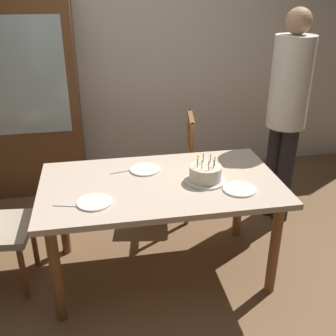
# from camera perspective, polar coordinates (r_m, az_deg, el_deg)

# --- Properties ---
(ground) EXTENTS (6.40, 6.40, 0.00)m
(ground) POSITION_cam_1_polar(r_m,az_deg,el_deg) (3.12, -0.93, -14.24)
(ground) COLOR brown
(back_wall) EXTENTS (6.40, 0.10, 2.60)m
(back_wall) POSITION_cam_1_polar(r_m,az_deg,el_deg) (4.30, -5.32, 16.02)
(back_wall) COLOR silver
(back_wall) RESTS_ON ground
(dining_table) EXTENTS (1.62, 0.91, 0.74)m
(dining_table) POSITION_cam_1_polar(r_m,az_deg,el_deg) (2.75, -1.03, -3.68)
(dining_table) COLOR beige
(dining_table) RESTS_ON ground
(birthday_cake) EXTENTS (0.28, 0.28, 0.18)m
(birthday_cake) POSITION_cam_1_polar(r_m,az_deg,el_deg) (2.71, 5.36, -0.85)
(birthday_cake) COLOR silver
(birthday_cake) RESTS_ON dining_table
(plate_near_celebrant) EXTENTS (0.22, 0.22, 0.01)m
(plate_near_celebrant) POSITION_cam_1_polar(r_m,az_deg,el_deg) (2.50, -10.44, -4.80)
(plate_near_celebrant) COLOR white
(plate_near_celebrant) RESTS_ON dining_table
(plate_far_side) EXTENTS (0.22, 0.22, 0.01)m
(plate_far_side) POSITION_cam_1_polar(r_m,az_deg,el_deg) (2.87, -3.30, -0.19)
(plate_far_side) COLOR white
(plate_far_side) RESTS_ON dining_table
(plate_near_guest) EXTENTS (0.22, 0.22, 0.01)m
(plate_near_guest) POSITION_cam_1_polar(r_m,az_deg,el_deg) (2.64, 10.16, -2.97)
(plate_near_guest) COLOR white
(plate_near_guest) RESTS_ON dining_table
(fork_near_celebrant) EXTENTS (0.18, 0.06, 0.01)m
(fork_near_celebrant) POSITION_cam_1_polar(r_m,az_deg,el_deg) (2.50, -14.11, -5.24)
(fork_near_celebrant) COLOR silver
(fork_near_celebrant) RESTS_ON dining_table
(fork_far_side) EXTENTS (0.18, 0.06, 0.01)m
(fork_far_side) POSITION_cam_1_polar(r_m,az_deg,el_deg) (2.86, -6.48, -0.48)
(fork_far_side) COLOR silver
(fork_far_side) RESTS_ON dining_table
(chair_spindle_back) EXTENTS (0.51, 0.51, 0.95)m
(chair_spindle_back) POSITION_cam_1_polar(r_m,az_deg,el_deg) (3.54, 0.39, -0.21)
(chair_spindle_back) COLOR tan
(chair_spindle_back) RESTS_ON ground
(person_guest) EXTENTS (0.32, 0.32, 1.81)m
(person_guest) POSITION_cam_1_polar(r_m,az_deg,el_deg) (3.45, 16.67, 8.29)
(person_guest) COLOR #262328
(person_guest) RESTS_ON ground
(china_cabinet) EXTENTS (1.10, 0.45, 1.90)m
(china_cabinet) POSITION_cam_1_polar(r_m,az_deg,el_deg) (4.13, -20.32, 9.26)
(china_cabinet) COLOR brown
(china_cabinet) RESTS_ON ground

